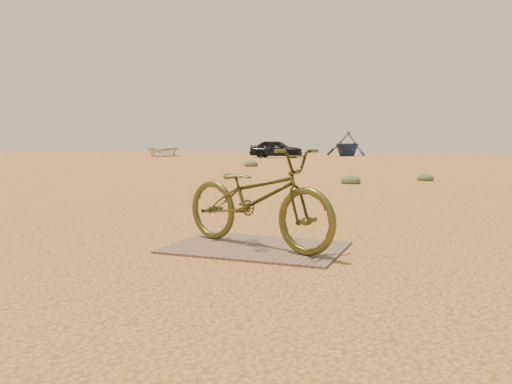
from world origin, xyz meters
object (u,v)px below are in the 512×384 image
(bicycle, at_px, (257,198))
(car, at_px, (276,149))
(boat_far_left, at_px, (347,144))
(plywood_board, at_px, (256,247))
(boat_near_left, at_px, (163,150))

(bicycle, height_order, car, car)
(bicycle, bearing_deg, boat_far_left, 29.63)
(plywood_board, bearing_deg, boat_far_left, 99.79)
(plywood_board, relative_size, bicycle, 0.91)
(plywood_board, distance_m, car, 35.46)
(plywood_board, distance_m, boat_far_left, 42.34)
(bicycle, height_order, boat_near_left, boat_near_left)
(bicycle, distance_m, boat_far_left, 42.33)
(bicycle, bearing_deg, boat_near_left, 52.90)
(bicycle, relative_size, boat_near_left, 0.31)
(car, height_order, boat_far_left, boat_far_left)
(bicycle, xyz_separation_m, car, (-11.33, 33.60, 0.22))
(plywood_board, bearing_deg, bicycle, -26.50)
(plywood_board, height_order, boat_far_left, boat_far_left)
(plywood_board, relative_size, car, 0.39)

